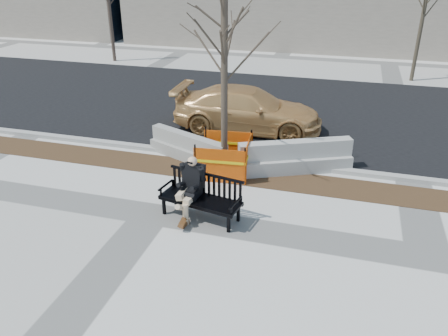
# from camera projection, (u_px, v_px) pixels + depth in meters

# --- Properties ---
(ground) EXTENTS (120.00, 120.00, 0.00)m
(ground) POSITION_uv_depth(u_px,v_px,m) (152.00, 214.00, 10.78)
(ground) COLOR beige
(ground) RESTS_ON ground
(mulch_strip) EXTENTS (40.00, 1.20, 0.02)m
(mulch_strip) POSITION_uv_depth(u_px,v_px,m) (189.00, 168.00, 13.03)
(mulch_strip) COLOR #47301C
(mulch_strip) RESTS_ON ground
(asphalt_street) EXTENTS (60.00, 10.40, 0.01)m
(asphalt_street) POSITION_uv_depth(u_px,v_px,m) (241.00, 105.00, 18.40)
(asphalt_street) COLOR black
(asphalt_street) RESTS_ON ground
(curb) EXTENTS (60.00, 0.25, 0.12)m
(curb) POSITION_uv_depth(u_px,v_px,m) (200.00, 154.00, 13.83)
(curb) COLOR #9E9B93
(curb) RESTS_ON ground
(bench) EXTENTS (2.08, 1.07, 1.05)m
(bench) POSITION_uv_depth(u_px,v_px,m) (201.00, 217.00, 10.64)
(bench) COLOR black
(bench) RESTS_ON ground
(seated_man) EXTENTS (0.80, 1.13, 1.44)m
(seated_man) POSITION_uv_depth(u_px,v_px,m) (192.00, 213.00, 10.80)
(seated_man) COLOR black
(seated_man) RESTS_ON ground
(tree_fence) EXTENTS (2.36, 2.36, 5.39)m
(tree_fence) POSITION_uv_depth(u_px,v_px,m) (224.00, 172.00, 12.84)
(tree_fence) COLOR #FF5F0A
(tree_fence) RESTS_ON ground
(sedan) EXTENTS (5.20, 2.24, 1.49)m
(sedan) POSITION_uv_depth(u_px,v_px,m) (247.00, 130.00, 15.89)
(sedan) COLOR tan
(sedan) RESTS_ON ground
(jersey_barrier_left) EXTENTS (2.80, 1.63, 0.81)m
(jersey_barrier_left) POSITION_uv_depth(u_px,v_px,m) (189.00, 159.00, 13.63)
(jersey_barrier_left) COLOR gray
(jersey_barrier_left) RESTS_ON ground
(jersey_barrier_right) EXTENTS (3.22, 1.96, 0.93)m
(jersey_barrier_right) POSITION_uv_depth(u_px,v_px,m) (294.00, 171.00, 12.90)
(jersey_barrier_right) COLOR #A5A29A
(jersey_barrier_right) RESTS_ON ground
(far_tree_left) EXTENTS (2.65, 2.65, 5.79)m
(far_tree_left) POSITION_uv_depth(u_px,v_px,m) (115.00, 61.00, 25.94)
(far_tree_left) COLOR #4A3A2F
(far_tree_left) RESTS_ON ground
(far_tree_right) EXTENTS (2.33, 2.33, 5.52)m
(far_tree_right) POSITION_uv_depth(u_px,v_px,m) (411.00, 80.00, 21.96)
(far_tree_right) COLOR #493F2E
(far_tree_right) RESTS_ON ground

